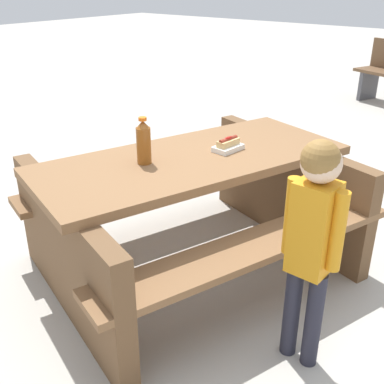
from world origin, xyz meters
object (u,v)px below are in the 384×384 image
Objects in this scene: picnic_table at (192,204)px; child_in_coat at (313,229)px; hotdog_tray at (228,145)px; soda_bottle at (144,142)px.

picnic_table is 1.93× the size of child_in_coat.
picnic_table is 0.41m from hotdog_tray.
hotdog_tray is (0.21, -0.10, 0.34)m from picnic_table.
picnic_table is at bearing 153.68° from hotdog_tray.
hotdog_tray is 0.93m from child_in_coat.
hotdog_tray is at bearing 57.65° from child_in_coat.
child_in_coat reaches higher than soda_bottle.
soda_bottle is 1.37× the size of hotdog_tray.
hotdog_tray is (0.45, -0.24, -0.09)m from soda_bottle.
picnic_table is 8.28× the size of soda_bottle.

